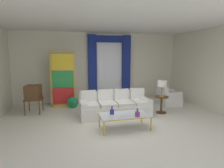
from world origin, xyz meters
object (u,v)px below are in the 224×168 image
armchair_white (168,98)px  round_side_table (161,103)px  table_lamp_brass (162,84)px  bottle_blue_decanter (137,114)px  bottle_crystal_tall (112,111)px  vintage_tv (33,93)px  stained_glass_divider (63,80)px  coffee_table (125,116)px  couch_white_long (115,106)px  peacock_figurine (73,103)px

armchair_white → round_side_table: size_ratio=1.48×
table_lamp_brass → bottle_blue_decanter: bearing=-137.0°
bottle_crystal_tall → vintage_tv: bearing=137.6°
stained_glass_divider → bottle_crystal_tall: bearing=-65.1°
stained_glass_divider → round_side_table: size_ratio=3.70×
coffee_table → bottle_blue_decanter: bearing=-45.0°
couch_white_long → table_lamp_brass: 1.82m
round_side_table → table_lamp_brass: size_ratio=1.04×
peacock_figurine → couch_white_long: bearing=-42.6°
armchair_white → round_side_table: armchair_white is taller
couch_white_long → bottle_blue_decanter: bearing=-82.5°
bottle_blue_decanter → couch_white_long: bearing=97.5°
coffee_table → peacock_figurine: size_ratio=2.29×
round_side_table → bottle_crystal_tall: bearing=-154.5°
table_lamp_brass → couch_white_long: bearing=173.7°
peacock_figurine → round_side_table: 3.30m
couch_white_long → vintage_tv: size_ratio=1.74×
coffee_table → stained_glass_divider: (-1.60, 2.85, 0.68)m
stained_glass_divider → peacock_figurine: (0.34, -0.36, -0.84)m
bottle_blue_decanter → peacock_figurine: size_ratio=0.38×
couch_white_long → peacock_figurine: couch_white_long is taller
couch_white_long → vintage_tv: 2.87m
vintage_tv → table_lamp_brass: vintage_tv is taller
bottle_crystal_tall → armchair_white: bearing=34.5°
bottle_blue_decanter → peacock_figurine: (-1.53, 2.76, -0.27)m
armchair_white → bottle_crystal_tall: bearing=-145.5°
bottle_crystal_tall → armchair_white: (2.89, 1.99, -0.20)m
coffee_table → round_side_table: (1.72, 1.09, -0.02)m
coffee_table → bottle_crystal_tall: 0.37m
coffee_table → bottle_crystal_tall: bottle_crystal_tall is taller
couch_white_long → stained_glass_divider: (-1.66, 1.58, 0.75)m
vintage_tv → peacock_figurine: (1.36, 0.28, -0.51)m
armchair_white → stained_glass_divider: (-4.16, 0.75, 0.77)m
bottle_crystal_tall → peacock_figurine: size_ratio=0.38×
bottle_blue_decanter → vintage_tv: size_ratio=0.17×
bottle_blue_decanter → stained_glass_divider: (-1.87, 3.12, 0.57)m
table_lamp_brass → bottle_crystal_tall: bearing=-154.5°
bottle_crystal_tall → round_side_table: size_ratio=0.38×
couch_white_long → round_side_table: (1.66, -0.18, 0.05)m
coffee_table → armchair_white: bearing=39.3°
armchair_white → coffee_table: bearing=-140.7°
couch_white_long → coffee_table: (-0.06, -1.27, 0.07)m
armchair_white → table_lamp_brass: bearing=-129.9°
bottle_crystal_tall → coffee_table: bearing=-18.8°
round_side_table → coffee_table: bearing=-147.7°
vintage_tv → round_side_table: vintage_tv is taller
bottle_blue_decanter → stained_glass_divider: 3.68m
coffee_table → bottle_crystal_tall: (-0.33, 0.11, 0.11)m
coffee_table → table_lamp_brass: size_ratio=2.41×
bottle_crystal_tall → round_side_table: 2.27m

